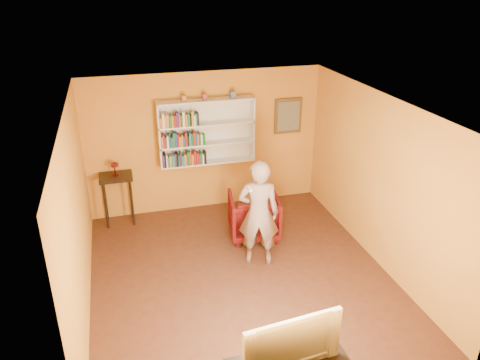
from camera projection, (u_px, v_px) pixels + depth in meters
name	position (u px, v px, depth m)	size (l,w,h in m)	color
room_shell	(240.00, 219.00, 6.87)	(5.30, 5.80, 2.88)	#412214
bookshelf	(206.00, 131.00, 8.75)	(1.80, 0.29, 1.23)	white
books_row_lower	(184.00, 159.00, 8.73)	(0.82, 0.19, 0.26)	#46236B
books_row_middle	(182.00, 140.00, 8.58)	(0.80, 0.19, 0.27)	#C56827
books_row_upper	(179.00, 120.00, 8.41)	(0.70, 0.19, 0.27)	#C56827
ornament_left	(184.00, 98.00, 8.33)	(0.08, 0.08, 0.10)	#AB6430
ornament_centre	(205.00, 97.00, 8.42)	(0.08, 0.08, 0.11)	#9B3833
ornament_right	(233.00, 94.00, 8.54)	(0.09, 0.09, 0.12)	slate
framed_painting	(288.00, 116.00, 9.13)	(0.55, 0.05, 0.70)	#533917
console_table	(117.00, 184.00, 8.52)	(0.59, 0.45, 0.96)	black
ruby_lustre	(114.00, 166.00, 8.38)	(0.15, 0.15, 0.25)	maroon
armchair	(254.00, 215.00, 8.25)	(0.84, 0.87, 0.79)	#440409
person	(259.00, 213.00, 7.29)	(0.64, 0.42, 1.77)	#796459
game_remote	(249.00, 189.00, 6.77)	(0.04, 0.15, 0.04)	silver
television	(288.00, 337.00, 4.96)	(1.11, 0.15, 0.64)	black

